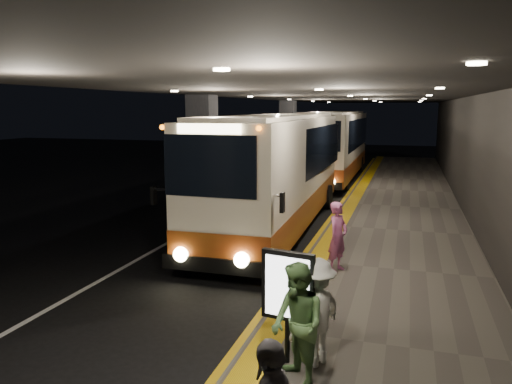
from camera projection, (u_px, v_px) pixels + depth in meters
The scene contains 15 objects.
ground at pixel (197, 268), 12.54m from camera, with size 90.00×90.00×0.00m, color black.
lane_line_white at pixel (207, 221), 17.77m from camera, with size 0.12×50.00×0.01m, color silver.
kerb_stripe_yellow at pixel (323, 229), 16.58m from camera, with size 0.18×50.00×0.01m, color gold.
sidewalk at pixel (398, 232), 15.88m from camera, with size 4.50×50.00×0.15m, color #514C44.
tactile_strip at pixel (338, 226), 16.41m from camera, with size 0.50×50.00×0.01m, color gold.
terminal_wall at pixel (481, 142), 14.74m from camera, with size 0.10×50.00×6.00m, color black.
support_columns at pixel (203, 163), 16.38m from camera, with size 0.80×24.80×4.40m.
canopy at pixel (331, 88), 15.77m from camera, with size 9.00×50.00×0.40m, color black.
coach_main at pixel (277, 177), 16.33m from camera, with size 2.73×11.81×3.66m.
coach_second at pixel (335, 148), 27.80m from camera, with size 2.49×11.69×3.67m.
passenger_boarding at pixel (338, 237), 11.77m from camera, with size 0.61×0.40×1.66m, color #B15288.
passenger_waiting_green at pixel (298, 325), 6.87m from camera, with size 0.85×0.52×1.74m, color #537D45.
passenger_waiting_white at pixel (316, 312), 7.45m from camera, with size 1.06×0.49×1.64m, color silver.
info_sign at pixel (288, 289), 7.41m from camera, with size 0.83×0.25×1.75m.
stanchion_post at pixel (289, 283), 9.51m from camera, with size 0.05×0.05×1.06m, color black.
Camera 1 is at (4.94, -11.09, 3.98)m, focal length 35.00 mm.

